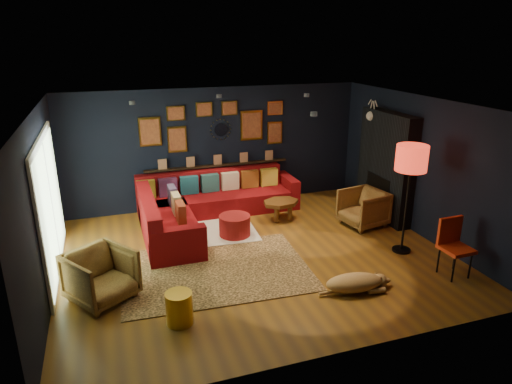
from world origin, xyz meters
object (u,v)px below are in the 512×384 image
object	(u,v)px
orange_chair	(453,242)
pouf	(235,225)
coffee_table	(281,204)
armchair_right	(363,206)
armchair_left	(101,274)
gold_stool	(179,308)
dog	(354,280)
sectional	(200,207)
floor_lamp	(411,162)

from	to	relation	value
orange_chair	pouf	bearing A→B (deg)	137.55
coffee_table	armchair_right	bearing A→B (deg)	-28.69
coffee_table	armchair_left	xyz separation A→B (m)	(-3.55, -1.99, 0.08)
pouf	orange_chair	size ratio (longest dim) A/B	0.64
coffee_table	gold_stool	bearing A→B (deg)	-131.65
gold_stool	dog	bearing A→B (deg)	-1.15
pouf	orange_chair	world-z (taller)	orange_chair
coffee_table	dog	world-z (taller)	coffee_table
armchair_right	dog	distance (m)	2.62
armchair_right	dog	size ratio (longest dim) A/B	0.68
coffee_table	pouf	world-z (taller)	pouf
orange_chair	sectional	bearing A→B (deg)	133.12
pouf	dog	size ratio (longest dim) A/B	0.50
armchair_right	floor_lamp	xyz separation A→B (m)	(0.05, -1.25, 1.23)
sectional	pouf	distance (m)	1.03
dog	floor_lamp	bearing A→B (deg)	39.22
pouf	dog	bearing A→B (deg)	-65.52
gold_stool	orange_chair	size ratio (longest dim) A/B	0.48
coffee_table	floor_lamp	xyz separation A→B (m)	(1.50, -2.04, 1.30)
orange_chair	floor_lamp	bearing A→B (deg)	103.27
coffee_table	dog	distance (m)	2.97
armchair_left	pouf	bearing A→B (deg)	-2.00
pouf	sectional	bearing A→B (deg)	118.22
armchair_left	floor_lamp	bearing A→B (deg)	-34.46
floor_lamp	armchair_left	bearing A→B (deg)	179.49
sectional	floor_lamp	world-z (taller)	floor_lamp
armchair_left	gold_stool	world-z (taller)	armchair_left
armchair_right	orange_chair	xyz separation A→B (m)	(0.30, -2.17, 0.15)
gold_stool	floor_lamp	xyz separation A→B (m)	(4.09, 0.88, 1.41)
pouf	armchair_right	bearing A→B (deg)	-6.81
coffee_table	orange_chair	xyz separation A→B (m)	(1.75, -2.96, 0.21)
floor_lamp	pouf	bearing A→B (deg)	149.44
gold_stool	dog	distance (m)	2.60
orange_chair	armchair_left	bearing A→B (deg)	167.89
armchair_left	floor_lamp	world-z (taller)	floor_lamp
sectional	pouf	xyz separation A→B (m)	(0.48, -0.90, -0.10)
pouf	armchair_left	world-z (taller)	armchair_left
gold_stool	orange_chair	bearing A→B (deg)	-0.55
coffee_table	gold_stool	size ratio (longest dim) A/B	1.87
orange_chair	dog	world-z (taller)	orange_chair
armchair_left	dog	world-z (taller)	armchair_left
sectional	dog	bearing A→B (deg)	-64.50
sectional	armchair_right	size ratio (longest dim) A/B	4.26
armchair_left	armchair_right	bearing A→B (deg)	-20.45
gold_stool	pouf	bearing A→B (deg)	58.97
armchair_left	gold_stool	size ratio (longest dim) A/B	1.87
armchair_left	gold_stool	xyz separation A→B (m)	(0.96, -0.92, -0.20)
armchair_left	orange_chair	size ratio (longest dim) A/B	0.90
coffee_table	armchair_right	xyz separation A→B (m)	(1.45, -0.79, 0.06)
sectional	coffee_table	xyz separation A→B (m)	(1.61, -0.41, 0.01)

